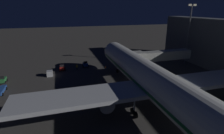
# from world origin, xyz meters

# --- Properties ---
(ground_plane) EXTENTS (320.00, 320.00, 0.00)m
(ground_plane) POSITION_xyz_m (0.00, 0.00, 0.00)
(ground_plane) COLOR #383533
(airliner_at_gate) EXTENTS (48.55, 59.47, 19.22)m
(airliner_at_gate) POSITION_xyz_m (0.00, 10.82, 5.59)
(airliner_at_gate) COLOR silver
(airliner_at_gate) RESTS_ON ground_plane
(jet_bridge) EXTENTS (17.90, 3.40, 7.19)m
(jet_bridge) POSITION_xyz_m (-9.89, -7.01, 5.65)
(jet_bridge) COLOR #9E9E99
(jet_bridge) RESTS_ON ground_plane
(apron_floodlight_mast) EXTENTS (2.90, 0.50, 19.66)m
(apron_floodlight_mast) POSITION_xyz_m (-25.50, -14.20, 11.30)
(apron_floodlight_mast) COLOR #59595E
(apron_floodlight_mast) RESTS_ON ground_plane
(baggage_tug_lead) EXTENTS (1.86, 2.49, 1.95)m
(baggage_tug_lead) POSITION_xyz_m (15.73, -18.95, 0.78)
(baggage_tug_lead) COLOR maroon
(baggage_tug_lead) RESTS_ON ground_plane
(pushback_tug) EXTENTS (1.86, 2.64, 1.95)m
(pushback_tug) POSITION_xyz_m (30.78, -13.21, 0.78)
(pushback_tug) COLOR #287038
(pushback_tug) RESTS_ON ground_plane
(belt_loader) EXTENTS (1.96, 8.07, 3.17)m
(belt_loader) POSITION_xyz_m (29.62, -6.70, 0.85)
(belt_loader) COLOR #234C9E
(belt_loader) RESTS_ON ground_plane
(baggage_tug_spare) EXTENTS (1.86, 2.26, 1.95)m
(baggage_tug_spare) POSITION_xyz_m (8.27, -20.38, 0.78)
(baggage_tug_spare) COLOR #234C9E
(baggage_tug_spare) RESTS_ON ground_plane
(baggage_container_near_belt) EXTENTS (1.57, 1.88, 1.56)m
(baggage_container_near_belt) POSITION_xyz_m (19.25, -14.87, 0.78)
(baggage_container_near_belt) COLOR #B7BABF
(baggage_container_near_belt) RESTS_ON ground_plane
(ground_crew_near_nose_gear) EXTENTS (0.40, 0.40, 1.88)m
(ground_crew_near_nose_gear) POSITION_xyz_m (11.32, -17.76, 1.04)
(ground_crew_near_nose_gear) COLOR black
(ground_crew_near_nose_gear) RESTS_ON ground_plane
(traffic_cone_nose_port) EXTENTS (0.36, 0.36, 0.55)m
(traffic_cone_nose_port) POSITION_xyz_m (-2.20, -17.45, 0.28)
(traffic_cone_nose_port) COLOR orange
(traffic_cone_nose_port) RESTS_ON ground_plane
(traffic_cone_nose_starboard) EXTENTS (0.36, 0.36, 0.55)m
(traffic_cone_nose_starboard) POSITION_xyz_m (2.20, -17.45, 0.28)
(traffic_cone_nose_starboard) COLOR orange
(traffic_cone_nose_starboard) RESTS_ON ground_plane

